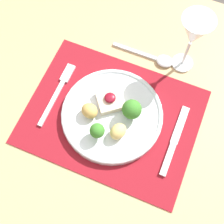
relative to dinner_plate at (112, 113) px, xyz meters
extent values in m
plane|color=#4C4742|center=(0.00, 0.00, -0.75)|extent=(8.00, 8.00, 0.00)
cube|color=tan|center=(0.00, 0.00, -0.03)|extent=(1.15, 0.97, 0.03)
cylinder|color=tan|center=(-0.51, 0.41, -0.40)|extent=(0.06, 0.06, 0.70)
cube|color=maroon|center=(0.00, 0.00, -0.02)|extent=(0.45, 0.34, 0.00)
cylinder|color=silver|center=(0.00, 0.00, -0.01)|extent=(0.27, 0.27, 0.02)
torus|color=silver|center=(0.00, 0.00, 0.00)|extent=(0.27, 0.27, 0.01)
cube|color=beige|center=(-0.02, 0.03, 0.01)|extent=(0.09, 0.09, 0.02)
ellipsoid|color=maroon|center=(-0.02, 0.03, 0.03)|extent=(0.03, 0.03, 0.01)
cylinder|color=#84B256|center=(-0.01, -0.07, 0.01)|extent=(0.01, 0.01, 0.02)
sphere|color=#387A28|center=(-0.01, -0.07, 0.03)|extent=(0.04, 0.04, 0.04)
cylinder|color=#84B256|center=(0.05, 0.02, 0.01)|extent=(0.01, 0.01, 0.02)
sphere|color=#387A28|center=(0.05, 0.02, 0.04)|extent=(0.05, 0.05, 0.05)
ellipsoid|color=#DBBC6B|center=(0.04, -0.05, 0.02)|extent=(0.05, 0.06, 0.04)
ellipsoid|color=tan|center=(-0.05, -0.02, 0.02)|extent=(0.05, 0.05, 0.04)
cube|color=silver|center=(-0.16, -0.03, -0.01)|extent=(0.01, 0.14, 0.01)
cube|color=silver|center=(-0.16, 0.07, -0.01)|extent=(0.02, 0.06, 0.01)
cube|color=silver|center=(0.17, -0.06, -0.01)|extent=(0.02, 0.09, 0.01)
cube|color=silver|center=(0.17, 0.04, -0.01)|extent=(0.02, 0.11, 0.00)
cube|color=silver|center=(-0.01, 0.21, -0.02)|extent=(0.14, 0.01, 0.01)
ellipsoid|color=silver|center=(0.07, 0.21, -0.01)|extent=(0.05, 0.04, 0.01)
cylinder|color=white|center=(0.12, 0.23, -0.02)|extent=(0.06, 0.06, 0.01)
cylinder|color=white|center=(0.12, 0.23, 0.03)|extent=(0.01, 0.01, 0.09)
cone|color=white|center=(0.12, 0.23, 0.13)|extent=(0.08, 0.08, 0.09)
camera|label=1|loc=(0.12, -0.28, 0.75)|focal=50.00mm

